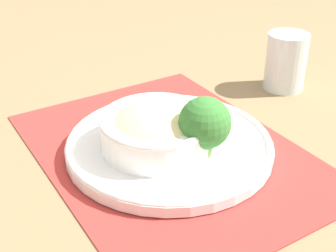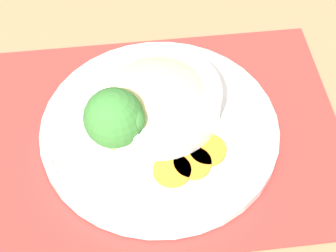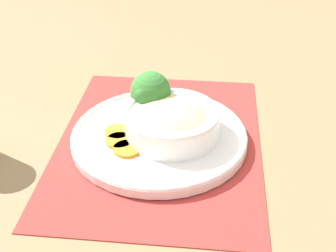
# 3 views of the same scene
# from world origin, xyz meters

# --- Properties ---
(ground_plane) EXTENTS (4.00, 4.00, 0.00)m
(ground_plane) POSITION_xyz_m (0.00, 0.00, 0.00)
(ground_plane) COLOR #8C704C
(placemat) EXTENTS (0.49, 0.36, 0.00)m
(placemat) POSITION_xyz_m (0.00, 0.00, 0.00)
(placemat) COLOR #B2332D
(placemat) RESTS_ON ground_plane
(plate) EXTENTS (0.32, 0.32, 0.02)m
(plate) POSITION_xyz_m (0.00, 0.00, 0.02)
(plate) COLOR white
(plate) RESTS_ON placemat
(bowl) EXTENTS (0.17, 0.17, 0.06)m
(bowl) POSITION_xyz_m (0.00, -0.02, 0.05)
(bowl) COLOR white
(bowl) RESTS_ON plate
(broccoli_floret) EXTENTS (0.08, 0.08, 0.09)m
(broccoli_floret) POSITION_xyz_m (0.06, 0.02, 0.07)
(broccoli_floret) COLOR #84AD5B
(broccoli_floret) RESTS_ON plate
(carrot_slice_near) EXTENTS (0.05, 0.05, 0.01)m
(carrot_slice_near) POSITION_xyz_m (-0.01, 0.07, 0.02)
(carrot_slice_near) COLOR orange
(carrot_slice_near) RESTS_ON plate
(carrot_slice_middle) EXTENTS (0.05, 0.05, 0.01)m
(carrot_slice_middle) POSITION_xyz_m (-0.03, 0.07, 0.02)
(carrot_slice_middle) COLOR orange
(carrot_slice_middle) RESTS_ON plate
(carrot_slice_far) EXTENTS (0.05, 0.05, 0.01)m
(carrot_slice_far) POSITION_xyz_m (-0.06, 0.05, 0.02)
(carrot_slice_far) COLOR orange
(carrot_slice_far) RESTS_ON plate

